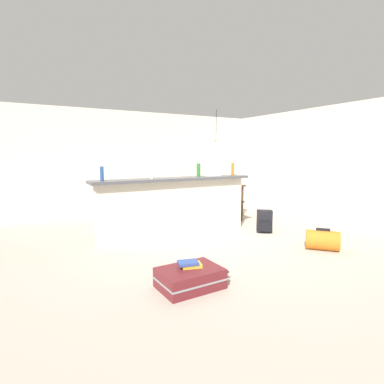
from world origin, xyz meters
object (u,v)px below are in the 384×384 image
(grocery_bag, at_px, (213,170))
(bottle_blue, at_px, (102,174))
(bottle_green, at_px, (199,170))
(dining_chair_far_side, at_px, (208,191))
(bottle_amber, at_px, (233,169))
(dining_table, at_px, (217,189))
(dining_chair_near_partition, at_px, (231,197))
(book_stack, at_px, (190,264))
(bottle_white, at_px, (152,171))
(suitcase_flat_maroon, at_px, (190,278))
(backpack_black, at_px, (264,222))
(pendant_lamp, at_px, (216,137))
(duffel_bag_orange, at_px, (322,240))

(grocery_bag, bearing_deg, bottle_blue, -178.44)
(bottle_green, height_order, dining_chair_far_side, bottle_green)
(bottle_amber, height_order, dining_chair_far_side, bottle_amber)
(bottle_amber, xyz_separation_m, dining_table, (0.50, 1.24, -0.54))
(dining_chair_near_partition, xyz_separation_m, book_stack, (-2.51, -2.60, -0.26))
(bottle_white, height_order, suitcase_flat_maroon, bottle_white)
(bottle_green, xyz_separation_m, dining_table, (1.27, 1.24, -0.54))
(suitcase_flat_maroon, bearing_deg, bottle_white, 79.71)
(backpack_black, bearing_deg, pendant_lamp, 86.56)
(backpack_black, bearing_deg, bottle_green, 154.40)
(pendant_lamp, bearing_deg, bottle_amber, -110.09)
(bottle_green, xyz_separation_m, grocery_bag, (0.37, 0.08, -0.01))
(bottle_green, height_order, dining_table, bottle_green)
(bottle_amber, bearing_deg, duffel_bag_orange, -77.28)
(bottle_amber, xyz_separation_m, grocery_bag, (-0.41, 0.08, -0.01))
(bottle_amber, relative_size, dining_chair_far_side, 0.26)
(dining_table, distance_m, pendant_lamp, 1.22)
(grocery_bag, bearing_deg, backpack_black, -38.92)
(dining_chair_near_partition, bearing_deg, bottle_blue, -167.12)
(bottle_blue, xyz_separation_m, pendant_lamp, (2.97, 1.26, 0.69))
(dining_table, xyz_separation_m, backpack_black, (-0.14, -1.78, -0.44))
(dining_chair_near_partition, height_order, pendant_lamp, pendant_lamp)
(grocery_bag, height_order, backpack_black, grocery_bag)
(bottle_white, bearing_deg, pendant_lamp, 30.29)
(bottle_green, relative_size, grocery_bag, 0.94)
(suitcase_flat_maroon, xyz_separation_m, book_stack, (0.02, 0.04, 0.14))
(dining_table, xyz_separation_m, duffel_bag_orange, (-0.10, -3.02, -0.50))
(bottle_blue, relative_size, dining_table, 0.21)
(bottle_blue, distance_m, backpack_black, 3.07)
(dining_chair_far_side, bearing_deg, dining_table, -100.07)
(bottle_blue, height_order, backpack_black, bottle_blue)
(bottle_green, distance_m, duffel_bag_orange, 2.37)
(dining_chair_far_side, distance_m, duffel_bag_orange, 3.64)
(duffel_bag_orange, bearing_deg, bottle_white, 139.08)
(grocery_bag, xyz_separation_m, dining_chair_far_side, (1.01, 1.76, -0.65))
(bottle_white, height_order, grocery_bag, bottle_white)
(bottle_white, xyz_separation_m, dining_table, (2.18, 1.22, -0.54))
(bottle_green, xyz_separation_m, suitcase_flat_maroon, (-1.26, -1.93, -1.07))
(suitcase_flat_maroon, relative_size, backpack_black, 1.99)
(bottle_amber, height_order, duffel_bag_orange, bottle_amber)
(dining_chair_far_side, xyz_separation_m, backpack_black, (-0.25, -2.38, -0.31))
(grocery_bag, height_order, dining_table, grocery_bag)
(dining_table, relative_size, dining_chair_near_partition, 1.18)
(bottle_green, bearing_deg, backpack_black, -25.60)
(dining_chair_far_side, relative_size, duffel_bag_orange, 1.66)
(duffel_bag_orange, bearing_deg, backpack_black, 92.06)
(bottle_amber, relative_size, book_stack, 0.82)
(pendant_lamp, bearing_deg, backpack_black, -93.44)
(dining_chair_far_side, relative_size, backpack_black, 2.21)
(dining_chair_far_side, xyz_separation_m, pendant_lamp, (-0.14, -0.56, 1.35))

